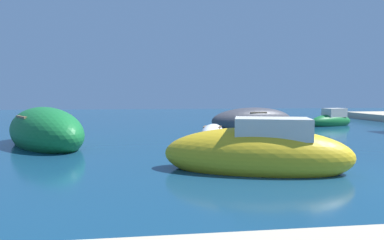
{
  "coord_description": "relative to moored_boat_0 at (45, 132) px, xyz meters",
  "views": [
    {
      "loc": [
        -7.31,
        -5.49,
        2.09
      ],
      "look_at": [
        -5.44,
        10.4,
        0.8
      ],
      "focal_mm": 29.81,
      "sensor_mm": 36.0,
      "label": 1
    }
  ],
  "objects": [
    {
      "name": "moored_boat_0",
      "position": [
        0.0,
        0.0,
        0.0
      ],
      "size": [
        5.12,
        5.86,
        2.04
      ],
      "rotation": [
        0.0,
        0.0,
        5.34
      ],
      "color": "#197233",
      "rests_on": "ground"
    },
    {
      "name": "moored_boat_1",
      "position": [
        16.23,
        6.49,
        -0.2
      ],
      "size": [
        3.58,
        2.09,
        1.38
      ],
      "rotation": [
        0.0,
        0.0,
        3.45
      ],
      "color": "#197233",
      "rests_on": "ground"
    },
    {
      "name": "moored_boat_2",
      "position": [
        10.57,
        5.8,
        -0.11
      ],
      "size": [
        5.85,
        3.05,
        1.64
      ],
      "rotation": [
        0.0,
        0.0,
        3.37
      ],
      "color": "#3F3F47",
      "rests_on": "ground"
    },
    {
      "name": "moored_boat_4",
      "position": [
        7.23,
        -5.2,
        -0.08
      ],
      "size": [
        5.38,
        3.07,
        1.81
      ],
      "rotation": [
        0.0,
        0.0,
        2.86
      ],
      "color": "gold",
      "rests_on": "ground"
    },
    {
      "name": "moored_boat_5",
      "position": [
        7.14,
        1.18,
        -0.32
      ],
      "size": [
        1.95,
        3.26,
        0.89
      ],
      "rotation": [
        0.0,
        0.0,
        4.38
      ],
      "color": "white",
      "rests_on": "ground"
    }
  ]
}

